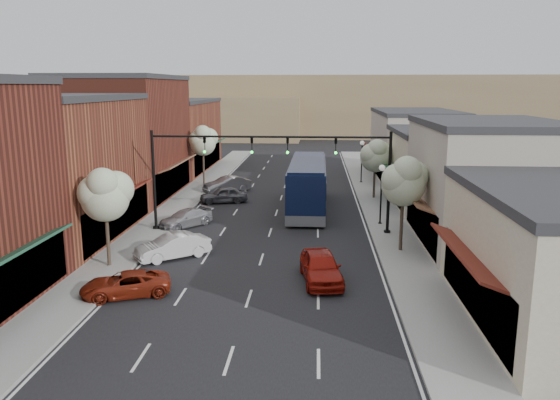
% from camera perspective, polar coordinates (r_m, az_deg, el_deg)
% --- Properties ---
extents(ground, '(160.00, 160.00, 0.00)m').
position_cam_1_polar(ground, '(30.12, -2.34, -7.40)').
color(ground, black).
rests_on(ground, ground).
extents(sidewalk_left, '(2.80, 73.00, 0.15)m').
position_cam_1_polar(sidewalk_left, '(49.17, -9.80, 0.09)').
color(sidewalk_left, gray).
rests_on(sidewalk_left, ground).
extents(sidewalk_right, '(2.80, 73.00, 0.15)m').
position_cam_1_polar(sidewalk_right, '(48.09, 10.05, -0.18)').
color(sidewalk_right, gray).
rests_on(sidewalk_right, ground).
extents(curb_left, '(0.25, 73.00, 0.17)m').
position_cam_1_polar(curb_left, '(48.86, -8.20, 0.07)').
color(curb_left, gray).
rests_on(curb_left, ground).
extents(curb_right, '(0.25, 73.00, 0.17)m').
position_cam_1_polar(curb_right, '(47.96, 8.39, -0.16)').
color(curb_right, gray).
rests_on(curb_right, ground).
extents(bldg_left_midnear, '(10.14, 14.10, 9.40)m').
position_cam_1_polar(bldg_left_midnear, '(38.77, -22.83, 3.10)').
color(bldg_left_midnear, brown).
rests_on(bldg_left_midnear, ground).
extents(bldg_left_midfar, '(10.14, 14.10, 10.90)m').
position_cam_1_polar(bldg_left_midfar, '(51.50, -15.98, 6.33)').
color(bldg_left_midfar, maroon).
rests_on(bldg_left_midfar, ground).
extents(bldg_left_far, '(10.14, 18.10, 8.40)m').
position_cam_1_polar(bldg_left_far, '(66.82, -11.30, 6.64)').
color(bldg_left_far, brown).
rests_on(bldg_left_far, ground).
extents(bldg_right_midnear, '(9.14, 12.10, 7.90)m').
position_cam_1_polar(bldg_right_midnear, '(36.38, 20.72, 1.55)').
color(bldg_right_midnear, '#A79D8F').
rests_on(bldg_right_midnear, ground).
extents(bldg_right_midfar, '(9.14, 12.10, 6.40)m').
position_cam_1_polar(bldg_right_midfar, '(47.95, 16.56, 3.23)').
color(bldg_right_midfar, beige).
rests_on(bldg_right_midfar, ground).
extents(bldg_right_far, '(9.14, 16.10, 7.40)m').
position_cam_1_polar(bldg_right_far, '(61.52, 13.79, 5.63)').
color(bldg_right_far, '#A79D8F').
rests_on(bldg_right_far, ground).
extents(hill_far, '(120.00, 30.00, 12.00)m').
position_cam_1_polar(hill_far, '(118.39, 2.35, 9.89)').
color(hill_far, '#7A6647').
rests_on(hill_far, ground).
extents(hill_near, '(50.00, 20.00, 8.00)m').
position_cam_1_polar(hill_near, '(110.09, -11.10, 8.50)').
color(hill_near, '#7A6647').
rests_on(hill_near, ground).
extents(signal_mast_right, '(8.22, 0.46, 7.00)m').
position_cam_1_polar(signal_mast_right, '(36.74, 7.71, 3.43)').
color(signal_mast_right, black).
rests_on(signal_mast_right, ground).
extents(signal_mast_left, '(8.22, 0.46, 7.00)m').
position_cam_1_polar(signal_mast_left, '(37.69, -9.64, 3.58)').
color(signal_mast_left, black).
rests_on(signal_mast_left, ground).
extents(tree_right_near, '(2.85, 2.65, 5.95)m').
position_cam_1_polar(tree_right_near, '(33.10, 12.87, 2.03)').
color(tree_right_near, '#47382B').
rests_on(tree_right_near, ground).
extents(tree_right_far, '(2.85, 2.65, 5.43)m').
position_cam_1_polar(tree_right_far, '(48.86, 9.98, 4.67)').
color(tree_right_far, '#47382B').
rests_on(tree_right_far, ground).
extents(tree_left_near, '(2.85, 2.65, 5.69)m').
position_cam_1_polar(tree_left_near, '(30.95, -17.80, 0.66)').
color(tree_left_near, '#47382B').
rests_on(tree_left_near, ground).
extents(tree_left_far, '(2.85, 2.65, 6.13)m').
position_cam_1_polar(tree_left_far, '(55.65, -8.03, 6.22)').
color(tree_left_far, '#47382B').
rests_on(tree_left_far, ground).
extents(lamp_post_near, '(0.44, 0.44, 4.44)m').
position_cam_1_polar(lamp_post_near, '(39.66, 10.55, 1.59)').
color(lamp_post_near, black).
rests_on(lamp_post_near, ground).
extents(lamp_post_far, '(0.44, 0.44, 4.44)m').
position_cam_1_polar(lamp_post_far, '(56.89, 8.55, 4.70)').
color(lamp_post_far, black).
rests_on(lamp_post_far, ground).
extents(coach_bus, '(3.00, 13.16, 4.01)m').
position_cam_1_polar(coach_bus, '(44.44, 2.91, 1.64)').
color(coach_bus, '#0D1636').
rests_on(coach_bus, ground).
extents(red_hatchback, '(2.52, 4.92, 1.60)m').
position_cam_1_polar(red_hatchback, '(28.33, 4.29, -6.97)').
color(red_hatchback, '#97140A').
rests_on(red_hatchback, ground).
extents(parked_car_a, '(4.64, 3.34, 1.17)m').
position_cam_1_polar(parked_car_a, '(27.49, -15.83, -8.47)').
color(parked_car_a, maroon).
rests_on(parked_car_a, ground).
extents(parked_car_b, '(4.39, 3.86, 1.44)m').
position_cam_1_polar(parked_car_b, '(32.63, -11.15, -4.77)').
color(parked_car_b, silver).
rests_on(parked_car_b, ground).
extents(parked_car_c, '(3.98, 4.36, 1.22)m').
position_cam_1_polar(parked_car_c, '(39.76, -9.84, -1.89)').
color(parked_car_c, '#A7A8AD').
rests_on(parked_car_c, ground).
extents(parked_car_d, '(4.39, 2.68, 1.40)m').
position_cam_1_polar(parked_car_d, '(47.40, -5.92, 0.54)').
color(parked_car_d, '#4F5056').
rests_on(parked_car_d, ground).
extents(parked_car_e, '(4.61, 3.87, 1.49)m').
position_cam_1_polar(parked_car_e, '(52.25, -5.54, 1.65)').
color(parked_car_e, gray).
rests_on(parked_car_e, ground).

